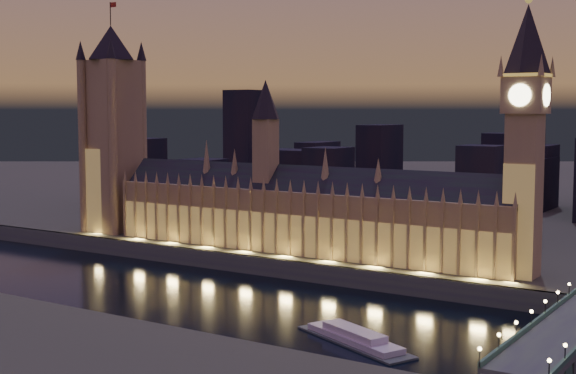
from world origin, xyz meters
The scene contains 9 objects.
ground_plane centered at (0.00, 0.00, 0.00)m, with size 2000.00×2000.00×0.00m, color black.
north_bank centered at (0.00, 520.00, 4.00)m, with size 2000.00×960.00×8.00m, color #424839.
embankment_wall centered at (0.00, 41.00, 4.00)m, with size 2000.00×2.50×8.00m, color #454754.
palace_of_westminster centered at (7.22, 61.74, 26.37)m, with size 202.00×21.21×78.00m.
victoria_tower centered at (-110.00, 61.92, 67.56)m, with size 31.68×31.68×120.08m.
elizabeth_tower centered at (108.00, 61.92, 69.56)m, with size 18.00×18.00×110.35m.
westminster_bridge centered at (143.12, -3.45, 5.99)m, with size 17.51×113.00×15.90m.
river_boat centered at (83.12, -27.22, 1.56)m, with size 47.53×29.32×4.50m.
city_backdrop centered at (36.63, 247.34, 31.16)m, with size 474.72×215.63×80.61m.
Camera 1 is at (198.65, -242.83, 72.33)m, focal length 50.00 mm.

